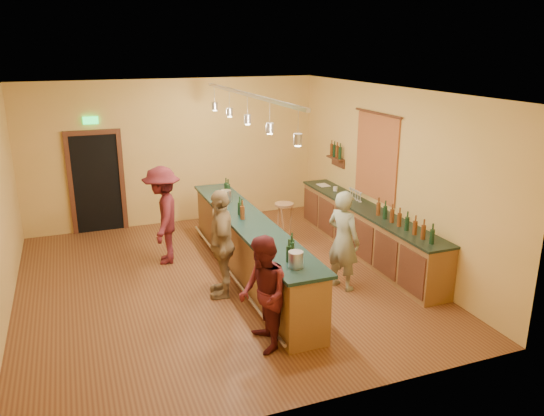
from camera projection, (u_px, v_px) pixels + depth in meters
name	position (u px, v px, depth m)	size (l,w,h in m)	color
floor	(219.00, 282.00, 9.08)	(7.00, 7.00, 0.00)	brown
ceiling	(213.00, 91.00, 8.13)	(6.50, 7.00, 0.02)	silver
wall_back	(175.00, 153.00, 11.72)	(6.50, 0.02, 3.20)	gold
wall_front	(306.00, 276.00, 5.48)	(6.50, 0.02, 3.20)	gold
wall_right	(388.00, 175.00, 9.72)	(0.02, 7.00, 3.20)	gold
doorway	(97.00, 180.00, 11.26)	(1.15, 0.09, 2.48)	black
tapestry	(376.00, 157.00, 9.99)	(0.03, 1.40, 1.60)	#A32F20
bottle_shelf	(336.00, 153.00, 11.36)	(0.17, 0.55, 0.54)	#492516
back_counter	(366.00, 231.00, 10.11)	(0.60, 4.55, 1.27)	brown
tasting_bar	(249.00, 245.00, 9.08)	(0.73, 5.10, 1.38)	brown
pendant_track	(247.00, 104.00, 8.38)	(0.11, 4.60, 0.50)	silver
bartender	(343.00, 240.00, 8.63)	(0.61, 0.40, 1.67)	gray
customer_a	(263.00, 294.00, 6.88)	(0.76, 0.59, 1.57)	#59191E
customer_b	(222.00, 243.00, 8.37)	(1.03, 0.43, 1.76)	#997A51
customer_c	(163.00, 215.00, 9.67)	(1.17, 0.67, 1.81)	#59191E
bar_stool	(284.00, 210.00, 10.81)	(0.39, 0.39, 0.80)	#8C5F3F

